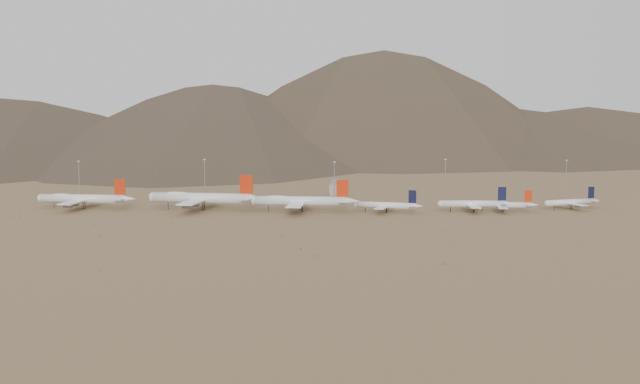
{
  "coord_description": "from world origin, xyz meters",
  "views": [
    {
      "loc": [
        22.37,
        -465.97,
        63.8
      ],
      "look_at": [
        19.6,
        30.0,
        11.78
      ],
      "focal_mm": 45.0,
      "sensor_mm": 36.0,
      "label": 1
    }
  ],
  "objects_px": {
    "widebody_east": "(301,201)",
    "narrowbody_b": "(475,204)",
    "widebody_west": "(83,199)",
    "widebody_centre": "(202,198)",
    "narrowbody_a": "(387,205)",
    "control_tower": "(335,188)"
  },
  "relations": [
    {
      "from": "widebody_centre",
      "to": "widebody_east",
      "type": "height_order",
      "value": "widebody_centre"
    },
    {
      "from": "widebody_east",
      "to": "widebody_west",
      "type": "bearing_deg",
      "value": 179.12
    },
    {
      "from": "narrowbody_b",
      "to": "widebody_west",
      "type": "bearing_deg",
      "value": 176.76
    },
    {
      "from": "narrowbody_a",
      "to": "narrowbody_b",
      "type": "xyz_separation_m",
      "value": [
        54.31,
        4.75,
        0.38
      ]
    },
    {
      "from": "widebody_east",
      "to": "control_tower",
      "type": "distance_m",
      "value": 99.39
    },
    {
      "from": "widebody_west",
      "to": "widebody_east",
      "type": "distance_m",
      "value": 139.45
    },
    {
      "from": "narrowbody_a",
      "to": "narrowbody_b",
      "type": "bearing_deg",
      "value": 21.91
    },
    {
      "from": "control_tower",
      "to": "widebody_west",
      "type": "bearing_deg",
      "value": -152.87
    },
    {
      "from": "widebody_centre",
      "to": "narrowbody_a",
      "type": "xyz_separation_m",
      "value": [
        115.1,
        -12.07,
        -3.13
      ]
    },
    {
      "from": "widebody_centre",
      "to": "narrowbody_a",
      "type": "bearing_deg",
      "value": 3.76
    },
    {
      "from": "widebody_centre",
      "to": "control_tower",
      "type": "distance_m",
      "value": 121.86
    },
    {
      "from": "widebody_centre",
      "to": "narrowbody_b",
      "type": "relative_size",
      "value": 1.6
    },
    {
      "from": "widebody_east",
      "to": "narrowbody_b",
      "type": "height_order",
      "value": "widebody_east"
    },
    {
      "from": "widebody_west",
      "to": "control_tower",
      "type": "xyz_separation_m",
      "value": [
        160.99,
        82.47,
        -1.34
      ]
    },
    {
      "from": "widebody_east",
      "to": "control_tower",
      "type": "height_order",
      "value": "widebody_east"
    },
    {
      "from": "widebody_west",
      "to": "narrowbody_b",
      "type": "relative_size",
      "value": 1.38
    },
    {
      "from": "widebody_west",
      "to": "control_tower",
      "type": "relative_size",
      "value": 5.41
    },
    {
      "from": "widebody_east",
      "to": "narrowbody_a",
      "type": "bearing_deg",
      "value": 1.68
    },
    {
      "from": "narrowbody_a",
      "to": "control_tower",
      "type": "relative_size",
      "value": 3.52
    },
    {
      "from": "control_tower",
      "to": "widebody_centre",
      "type": "bearing_deg",
      "value": -133.83
    },
    {
      "from": "narrowbody_b",
      "to": "narrowbody_a",
      "type": "bearing_deg",
      "value": -175.28
    },
    {
      "from": "widebody_east",
      "to": "control_tower",
      "type": "xyz_separation_m",
      "value": [
        22.28,
        96.85,
        -1.64
      ]
    }
  ]
}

